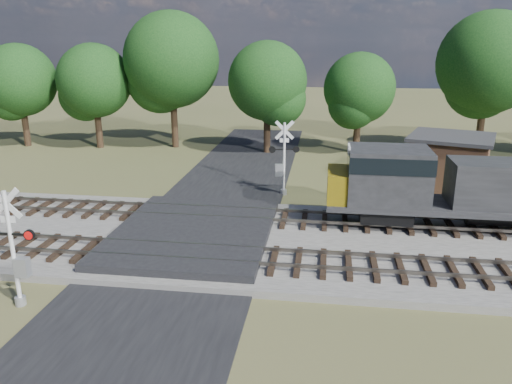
# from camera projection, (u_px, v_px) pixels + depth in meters

# --- Properties ---
(ground) EXTENTS (160.00, 160.00, 0.00)m
(ground) POSITION_uv_depth(u_px,v_px,m) (191.00, 245.00, 22.69)
(ground) COLOR #4C532C
(ground) RESTS_ON ground
(ballast_bed) EXTENTS (140.00, 10.00, 0.30)m
(ballast_bed) POSITION_uv_depth(u_px,v_px,m) (416.00, 249.00, 21.78)
(ballast_bed) COLOR gray
(ballast_bed) RESTS_ON ground
(road) EXTENTS (7.00, 60.00, 0.08)m
(road) POSITION_uv_depth(u_px,v_px,m) (191.00, 244.00, 22.68)
(road) COLOR black
(road) RESTS_ON ground
(crossing_panel) EXTENTS (7.00, 9.00, 0.62)m
(crossing_panel) POSITION_uv_depth(u_px,v_px,m) (193.00, 234.00, 23.07)
(crossing_panel) COLOR #262628
(crossing_panel) RESTS_ON ground
(track_near) EXTENTS (140.00, 2.60, 0.33)m
(track_near) POSITION_uv_depth(u_px,v_px,m) (252.00, 258.00, 20.26)
(track_near) COLOR black
(track_near) RESTS_ON ballast_bed
(track_far) EXTENTS (140.00, 2.60, 0.33)m
(track_far) POSITION_uv_depth(u_px,v_px,m) (267.00, 217.00, 24.99)
(track_far) COLOR black
(track_far) RESTS_ON ballast_bed
(crossing_signal_near) EXTENTS (1.74, 0.38, 4.32)m
(crossing_signal_near) POSITION_uv_depth(u_px,v_px,m) (16.00, 258.00, 16.99)
(crossing_signal_near) COLOR silver
(crossing_signal_near) RESTS_ON ground
(crossing_signal_far) EXTENTS (1.80, 0.47, 4.48)m
(crossing_signal_far) POSITION_uv_depth(u_px,v_px,m) (282.00, 164.00, 29.46)
(crossing_signal_far) COLOR silver
(crossing_signal_far) RESTS_ON ground
(equipment_shed) EXTENTS (6.13, 6.13, 3.29)m
(equipment_shed) POSITION_uv_depth(u_px,v_px,m) (449.00, 161.00, 31.15)
(equipment_shed) COLOR #4D3321
(equipment_shed) RESTS_ON ground
(treeline) EXTENTS (80.19, 10.46, 11.28)m
(treeline) POSITION_uv_depth(u_px,v_px,m) (346.00, 71.00, 38.81)
(treeline) COLOR black
(treeline) RESTS_ON ground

